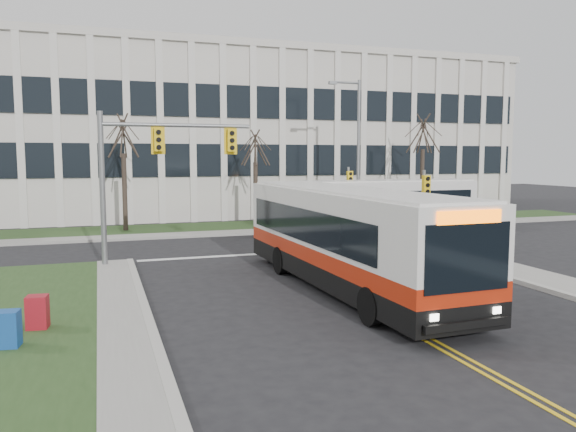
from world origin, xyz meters
The scene contains 17 objects.
ground centered at (0.00, 0.00, 0.00)m, with size 120.00×120.00×0.00m, color black.
sidewalk_west centered at (-7.00, -5.00, 0.07)m, with size 1.20×26.00×0.14m, color #9E9B93.
sidewalk_cross centered at (5.00, 15.20, 0.07)m, with size 44.00×1.60×0.14m, color #9E9B93.
building_lawn centered at (5.00, 18.00, 0.06)m, with size 44.00×5.00×0.12m, color #28431C.
office_building centered at (5.00, 30.00, 6.00)m, with size 40.00×16.00×12.00m, color silver.
mast_arm_signal centered at (-5.62, 7.16, 4.26)m, with size 6.11×0.38×6.20m.
signal_pole_near centered at (7.20, 6.90, 2.50)m, with size 0.34×0.39×3.80m.
signal_pole_far centered at (7.20, 15.40, 2.50)m, with size 0.34×0.39×3.80m.
streetlight centered at (8.03, 16.20, 5.19)m, with size 2.15×0.25×9.20m.
directory_sign centered at (2.50, 17.50, 1.17)m, with size 1.50×0.12×2.00m.
tree_left centered at (-6.00, 18.00, 5.51)m, with size 1.80×1.80×7.70m.
tree_mid centered at (2.00, 18.20, 4.88)m, with size 1.80×1.80×6.82m.
tree_right centered at (14.00, 18.00, 5.91)m, with size 1.80×1.80×8.25m.
bus_main centered at (0.32, 0.73, 1.65)m, with size 2.68×12.38×3.30m, color silver, non-canonical shape.
bus_cross centered at (9.08, 14.00, 1.48)m, with size 2.41×11.11×2.96m, color silver, non-canonical shape.
newspaper_box_blue centered at (-9.50, -2.40, 0.47)m, with size 0.50×0.45×0.95m, color #154593.
newspaper_box_red centered at (-9.00, -1.09, 0.47)m, with size 0.50×0.45×0.95m, color maroon.
Camera 1 is at (-7.44, -16.14, 4.41)m, focal length 35.00 mm.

